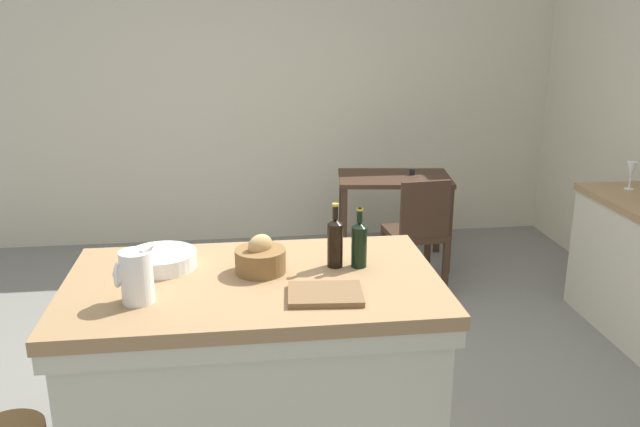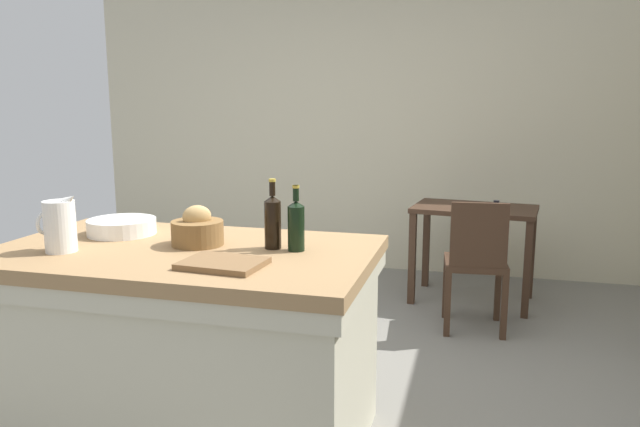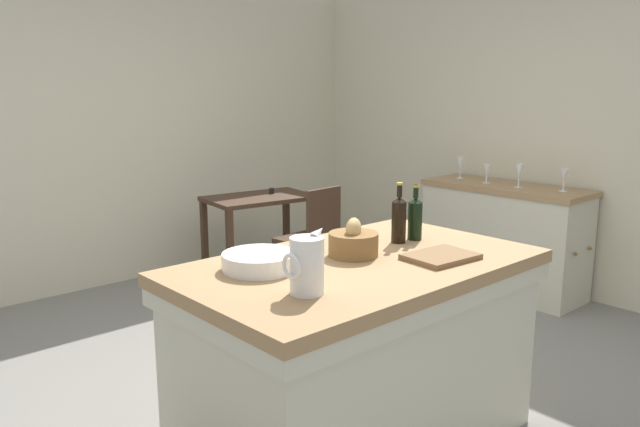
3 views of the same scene
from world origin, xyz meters
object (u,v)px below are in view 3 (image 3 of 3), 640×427
wine_bottle_dark (415,218)px  cutting_board (441,257)px  island_table (358,348)px  bread_basket (353,242)px  wooden_chair (312,238)px  wash_bowl (260,261)px  side_cabinet (503,238)px  wine_bottle_amber (399,218)px  writing_desk (260,210)px  wine_glass_middle (487,170)px  wine_glass_left (519,171)px  pitcher (307,265)px  wine_glass_right (460,164)px  wine_glass_far_left (564,176)px

wine_bottle_dark → cutting_board: bearing=-122.3°
island_table → bread_basket: 0.49m
wooden_chair → bread_basket: size_ratio=3.93×
wine_bottle_dark → wash_bowl: bearing=173.6°
side_cabinet → wine_bottle_amber: size_ratio=4.49×
writing_desk → wash_bowl: size_ratio=3.00×
wine_glass_middle → wine_bottle_dark: bearing=-156.1°
writing_desk → wine_glass_left: bearing=-53.3°
pitcher → wine_bottle_dark: size_ratio=0.92×
wine_glass_left → wine_glass_middle: (0.01, 0.30, -0.02)m
wooden_chair → island_table: bearing=-125.7°
island_table → wine_bottle_amber: size_ratio=5.44×
bread_basket → cutting_board: bread_basket is taller
wash_bowl → wine_glass_left: (2.89, 0.48, 0.07)m
wooden_chair → wine_bottle_amber: 1.91m
pitcher → wine_glass_left: pitcher is taller
cutting_board → wine_glass_left: (2.19, 0.90, 0.10)m
wash_bowl → writing_desk: bearing=53.5°
wash_bowl → bread_basket: size_ratio=1.40×
pitcher → wash_bowl: pitcher is taller
writing_desk → island_table: bearing=-117.0°
cutting_board → wine_bottle_dark: (0.20, 0.32, 0.10)m
wash_bowl → wine_bottle_dark: 0.91m
wooden_chair → wine_glass_right: wine_glass_right is taller
island_table → side_cabinet: 2.65m
wine_bottle_dark → wine_glass_middle: wine_bottle_dark is taller
pitcher → cutting_board: pitcher is taller
cutting_board → island_table: bearing=141.4°
wine_glass_left → writing_desk: bearing=126.7°
wine_glass_far_left → wine_glass_middle: wine_glass_far_left is taller
pitcher → wine_glass_far_left: bearing=9.9°
side_cabinet → wash_bowl: (-2.94, -0.62, 0.50)m
wooden_chair → wine_glass_far_left: 1.98m
writing_desk → wooden_chair: size_ratio=1.07×
wine_bottle_dark → wine_bottle_amber: size_ratio=0.93×
wine_bottle_dark → side_cabinet: bearing=19.5°
wash_bowl → wine_glass_left: wine_glass_left is taller
side_cabinet → wine_glass_middle: wine_glass_middle is taller
bread_basket → cutting_board: bearing=-50.3°
writing_desk → pitcher: bearing=-123.3°
wine_glass_left → wine_glass_middle: wine_glass_left is taller
pitcher → wine_glass_right: bearing=25.8°
side_cabinet → pitcher: 3.21m
pitcher → cutting_board: bearing=-3.6°
wash_bowl → wine_glass_far_left: 2.98m
wooden_chair → pitcher: pitcher is taller
wash_bowl → island_table: bearing=-24.1°
island_table → wine_glass_left: size_ratio=8.72×
pitcher → wine_bottle_dark: (0.96, 0.27, 0.00)m
wash_bowl → wooden_chair: bearing=42.9°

